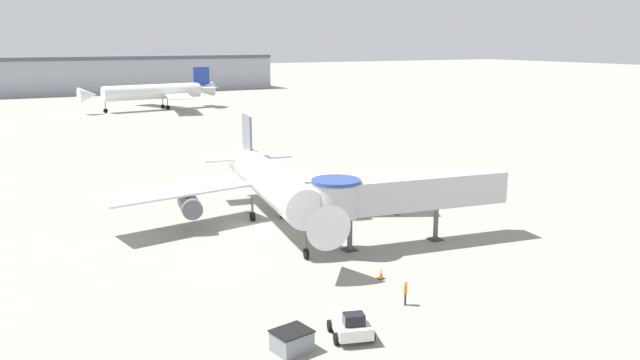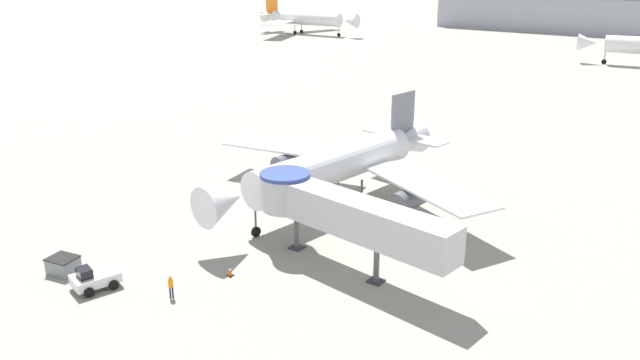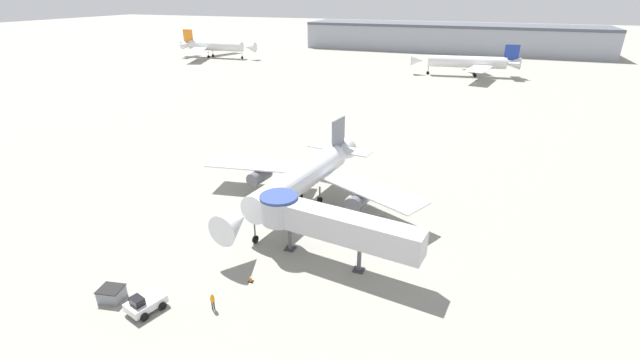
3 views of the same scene
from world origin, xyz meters
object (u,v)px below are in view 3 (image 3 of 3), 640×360
object	(u,v)px
traffic_cone_starboard_wing	(392,231)
traffic_cone_apron_front	(156,296)
main_airplane	(303,178)
background_jet_blue_tail	(469,62)
jet_bridge	(325,222)
pushback_tug_white	(145,303)
traffic_cone_near_nose	(251,278)
service_container_gray	(112,294)
background_jet_orange_tail	(214,46)
ground_crew_marshaller	(212,300)

from	to	relation	value
traffic_cone_starboard_wing	traffic_cone_apron_front	distance (m)	26.52
main_airplane	background_jet_blue_tail	size ratio (longest dim) A/B	0.92
main_airplane	jet_bridge	bearing A→B (deg)	-48.47
pushback_tug_white	traffic_cone_starboard_wing	world-z (taller)	pushback_tug_white
traffic_cone_near_nose	jet_bridge	bearing A→B (deg)	47.60
service_container_gray	traffic_cone_apron_front	world-z (taller)	service_container_gray
jet_bridge	background_jet_orange_tail	world-z (taller)	background_jet_orange_tail
main_airplane	background_jet_orange_tail	xyz separation A→B (m)	(-89.62, 115.00, 0.89)
jet_bridge	traffic_cone_apron_front	bearing A→B (deg)	-128.99
pushback_tug_white	background_jet_orange_tail	distance (m)	162.53
pushback_tug_white	traffic_cone_apron_front	world-z (taller)	pushback_tug_white
main_airplane	traffic_cone_near_nose	bearing A→B (deg)	-76.57
traffic_cone_starboard_wing	traffic_cone_near_nose	xyz separation A→B (m)	(-11.15, -13.93, 0.01)
pushback_tug_white	service_container_gray	size ratio (longest dim) A/B	1.52
main_airplane	pushback_tug_white	world-z (taller)	main_airplane
main_airplane	traffic_cone_apron_front	xyz separation A→B (m)	(-5.37, -22.42, -3.63)
pushback_tug_white	background_jet_orange_tail	bearing A→B (deg)	137.73
service_container_gray	traffic_cone_near_nose	bearing A→B (deg)	33.01
main_airplane	background_jet_orange_tail	bearing A→B (deg)	136.29
main_airplane	pushback_tug_white	bearing A→B (deg)	-94.09
jet_bridge	service_container_gray	xyz separation A→B (m)	(-16.24, -13.03, -3.97)
service_container_gray	traffic_cone_starboard_wing	xyz separation A→B (m)	(21.83, 20.86, -0.27)
pushback_tug_white	background_jet_orange_tail	world-z (taller)	background_jet_orange_tail
service_container_gray	ground_crew_marshaller	distance (m)	9.76
main_airplane	ground_crew_marshaller	world-z (taller)	main_airplane
jet_bridge	traffic_cone_near_nose	xyz separation A→B (m)	(-5.56, -6.09, -4.24)
traffic_cone_starboard_wing	background_jet_orange_tail	distance (m)	156.18
main_airplane	service_container_gray	world-z (taller)	main_airplane
main_airplane	traffic_cone_near_nose	distance (m)	17.34
service_container_gray	traffic_cone_apron_front	distance (m)	4.07
pushback_tug_white	background_jet_blue_tail	xyz separation A→B (m)	(19.95, 131.57, 3.85)
service_container_gray	background_jet_orange_tail	xyz separation A→B (m)	(-80.44, 138.82, 4.27)
jet_bridge	traffic_cone_near_nose	bearing A→B (deg)	-124.48
traffic_cone_near_nose	ground_crew_marshaller	world-z (taller)	ground_crew_marshaller
traffic_cone_near_nose	background_jet_orange_tail	bearing A→B (deg)	124.64
traffic_cone_starboard_wing	traffic_cone_near_nose	distance (m)	17.84
jet_bridge	ground_crew_marshaller	bearing A→B (deg)	-113.96
traffic_cone_starboard_wing	pushback_tug_white	bearing A→B (deg)	-130.58
jet_bridge	traffic_cone_starboard_wing	world-z (taller)	jet_bridge
main_airplane	traffic_cone_near_nose	world-z (taller)	main_airplane
traffic_cone_starboard_wing	service_container_gray	bearing A→B (deg)	-136.29
traffic_cone_starboard_wing	traffic_cone_near_nose	world-z (taller)	traffic_cone_near_nose
traffic_cone_apron_front	background_jet_blue_tail	xyz separation A→B (m)	(20.05, 130.12, 4.22)
traffic_cone_apron_front	main_airplane	bearing A→B (deg)	76.53
service_container_gray	traffic_cone_starboard_wing	size ratio (longest dim) A/B	3.15
background_jet_blue_tail	pushback_tug_white	bearing A→B (deg)	-16.22
main_airplane	ground_crew_marshaller	distance (m)	21.84
traffic_cone_starboard_wing	ground_crew_marshaller	size ratio (longest dim) A/B	0.45
background_jet_orange_tail	background_jet_blue_tail	xyz separation A→B (m)	(104.30, -7.30, -0.29)
main_airplane	background_jet_blue_tail	distance (m)	108.70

